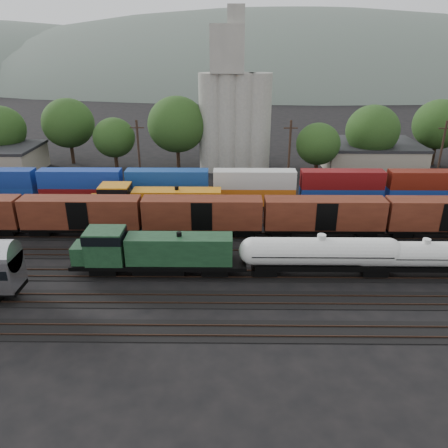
{
  "coord_description": "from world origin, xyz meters",
  "views": [
    {
      "loc": [
        2.36,
        -46.34,
        23.46
      ],
      "look_at": [
        1.83,
        2.0,
        3.0
      ],
      "focal_mm": 35.0,
      "sensor_mm": 36.0,
      "label": 1
    }
  ],
  "objects_px": {
    "tank_car_a": "(320,253)",
    "orange_locomotive": "(153,202)",
    "grain_silo": "(234,111)",
    "green_locomotive": "(149,251)"
  },
  "relations": [
    {
      "from": "tank_car_a",
      "to": "orange_locomotive",
      "type": "distance_m",
      "value": 25.15
    },
    {
      "from": "orange_locomotive",
      "to": "grain_silo",
      "type": "distance_m",
      "value": 29.61
    },
    {
      "from": "green_locomotive",
      "to": "grain_silo",
      "type": "height_order",
      "value": "grain_silo"
    },
    {
      "from": "green_locomotive",
      "to": "tank_car_a",
      "type": "height_order",
      "value": "green_locomotive"
    },
    {
      "from": "tank_car_a",
      "to": "grain_silo",
      "type": "bearing_deg",
      "value": 102.09
    },
    {
      "from": "orange_locomotive",
      "to": "grain_silo",
      "type": "bearing_deg",
      "value": 66.33
    },
    {
      "from": "green_locomotive",
      "to": "tank_car_a",
      "type": "relative_size",
      "value": 1.08
    },
    {
      "from": "green_locomotive",
      "to": "orange_locomotive",
      "type": "xyz_separation_m",
      "value": [
        -2.08,
        15.0,
        0.05
      ]
    },
    {
      "from": "grain_silo",
      "to": "green_locomotive",
      "type": "bearing_deg",
      "value": -102.8
    },
    {
      "from": "green_locomotive",
      "to": "orange_locomotive",
      "type": "distance_m",
      "value": 15.14
    }
  ]
}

